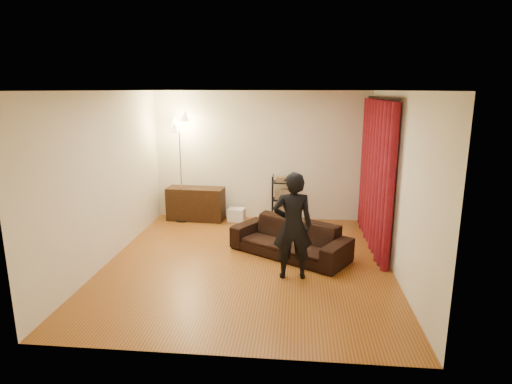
# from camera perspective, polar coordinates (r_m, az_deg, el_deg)

# --- Properties ---
(floor) EXTENTS (5.00, 5.00, 0.00)m
(floor) POSITION_cam_1_polar(r_m,az_deg,el_deg) (6.99, -1.07, -9.37)
(floor) COLOR brown
(floor) RESTS_ON ground
(ceiling) EXTENTS (5.00, 5.00, 0.00)m
(ceiling) POSITION_cam_1_polar(r_m,az_deg,el_deg) (6.44, -1.18, 13.37)
(ceiling) COLOR white
(ceiling) RESTS_ON ground
(wall_back) EXTENTS (5.00, 0.00, 5.00)m
(wall_back) POSITION_cam_1_polar(r_m,az_deg,el_deg) (9.03, 0.72, 4.80)
(wall_back) COLOR beige
(wall_back) RESTS_ON ground
(wall_front) EXTENTS (5.00, 0.00, 5.00)m
(wall_front) POSITION_cam_1_polar(r_m,az_deg,el_deg) (4.19, -5.10, -5.53)
(wall_front) COLOR beige
(wall_front) RESTS_ON ground
(wall_left) EXTENTS (0.00, 5.00, 5.00)m
(wall_left) POSITION_cam_1_polar(r_m,az_deg,el_deg) (7.20, -19.22, 1.80)
(wall_left) COLOR beige
(wall_left) RESTS_ON ground
(wall_right) EXTENTS (0.00, 5.00, 5.00)m
(wall_right) POSITION_cam_1_polar(r_m,az_deg,el_deg) (6.71, 18.34, 1.07)
(wall_right) COLOR beige
(wall_right) RESTS_ON ground
(curtain_rod) EXTENTS (0.04, 2.65, 0.04)m
(curtain_rod) POSITION_cam_1_polar(r_m,az_deg,el_deg) (7.65, 16.46, 11.95)
(curtain_rod) COLOR black
(curtain_rod) RESTS_ON wall_right
(curtain) EXTENTS (0.22, 2.65, 2.55)m
(curtain) POSITION_cam_1_polar(r_m,az_deg,el_deg) (7.78, 15.68, 2.33)
(curtain) COLOR maroon
(curtain) RESTS_ON ground
(sofa) EXTENTS (2.11, 1.71, 0.58)m
(sofa) POSITION_cam_1_polar(r_m,az_deg,el_deg) (7.20, 4.51, -6.22)
(sofa) COLOR black
(sofa) RESTS_ON ground
(person) EXTENTS (0.62, 0.44, 1.59)m
(person) POSITION_cam_1_polar(r_m,az_deg,el_deg) (6.22, 4.90, -4.53)
(person) COLOR black
(person) RESTS_ON ground
(media_cabinet) EXTENTS (1.22, 0.53, 0.70)m
(media_cabinet) POSITION_cam_1_polar(r_m,az_deg,el_deg) (9.19, -8.02, -1.56)
(media_cabinet) COLOR black
(media_cabinet) RESTS_ON ground
(storage_boxes) EXTENTS (0.36, 0.30, 0.28)m
(storage_boxes) POSITION_cam_1_polar(r_m,az_deg,el_deg) (9.05, -2.62, -3.04)
(storage_boxes) COLOR silver
(storage_boxes) RESTS_ON ground
(wire_shelf) EXTENTS (0.53, 0.45, 1.00)m
(wire_shelf) POSITION_cam_1_polar(r_m,az_deg,el_deg) (8.88, 3.68, -0.98)
(wire_shelf) COLOR black
(wire_shelf) RESTS_ON ground
(floor_lamp) EXTENTS (0.50, 0.50, 2.21)m
(floor_lamp) POSITION_cam_1_polar(r_m,az_deg,el_deg) (9.01, -10.02, 2.99)
(floor_lamp) COLOR silver
(floor_lamp) RESTS_ON ground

